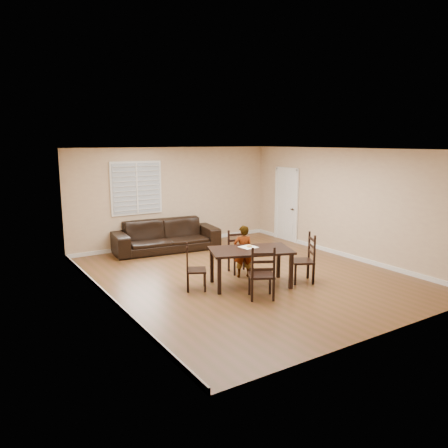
% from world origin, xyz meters
% --- Properties ---
extents(ground, '(7.00, 7.00, 0.00)m').
position_xyz_m(ground, '(0.00, 0.00, 0.00)').
color(ground, brown).
rests_on(ground, ground).
extents(room, '(6.04, 7.04, 2.72)m').
position_xyz_m(room, '(0.04, 0.18, 1.81)').
color(room, '#D0B68D').
rests_on(room, ground).
extents(dining_table, '(1.81, 1.39, 0.75)m').
position_xyz_m(dining_table, '(-0.32, -0.59, 0.66)').
color(dining_table, black).
rests_on(dining_table, ground).
extents(chair_near, '(0.49, 0.47, 0.93)m').
position_xyz_m(chair_near, '(0.01, 0.37, 0.42)').
color(chair_near, black).
rests_on(chair_near, ground).
extents(chair_far, '(0.60, 0.59, 1.01)m').
position_xyz_m(chair_far, '(-0.62, -1.38, 0.46)').
color(chair_far, black).
rests_on(chair_far, ground).
extents(chair_left, '(0.52, 0.53, 0.90)m').
position_xyz_m(chair_left, '(-1.45, -0.17, 0.41)').
color(chair_left, black).
rests_on(chair_left, ground).
extents(chair_right, '(0.59, 0.60, 1.02)m').
position_xyz_m(chair_right, '(0.83, -1.02, 0.46)').
color(chair_right, black).
rests_on(chair_right, ground).
extents(child, '(0.48, 0.39, 1.12)m').
position_xyz_m(child, '(-0.12, -0.04, 0.56)').
color(child, gray).
rests_on(child, ground).
extents(napkin, '(0.34, 0.34, 0.00)m').
position_xyz_m(napkin, '(-0.25, -0.42, 0.75)').
color(napkin, beige).
rests_on(napkin, dining_table).
extents(donut, '(0.11, 0.11, 0.04)m').
position_xyz_m(donut, '(-0.24, -0.43, 0.78)').
color(donut, '#C08C45').
rests_on(donut, napkin).
extents(sofa, '(2.86, 1.39, 0.80)m').
position_xyz_m(sofa, '(-0.54, 2.93, 0.40)').
color(sofa, black).
rests_on(sofa, ground).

